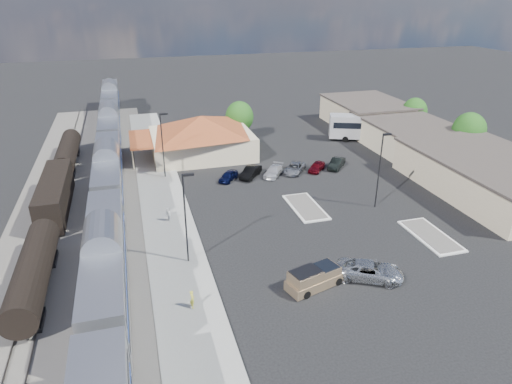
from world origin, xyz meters
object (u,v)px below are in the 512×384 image
object	(u,v)px
station_depot	(201,136)
suv	(370,271)
coach_bus	(370,126)
pickup_truck	(316,277)

from	to	relation	value
station_depot	suv	world-z (taller)	station_depot
suv	coach_bus	size ratio (longest dim) A/B	0.43
station_depot	suv	distance (m)	38.10
pickup_truck	suv	world-z (taller)	pickup_truck
station_depot	coach_bus	bearing A→B (deg)	-0.73
suv	coach_bus	distance (m)	41.73
pickup_truck	station_depot	bearing A→B (deg)	-11.01
suv	coach_bus	bearing A→B (deg)	-0.51
station_depot	pickup_truck	distance (m)	37.03
pickup_truck	coach_bus	bearing A→B (deg)	-51.05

